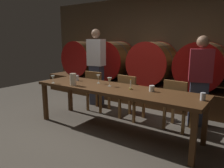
{
  "coord_description": "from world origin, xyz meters",
  "views": [
    {
      "loc": [
        2.12,
        -2.53,
        1.53
      ],
      "look_at": [
        0.14,
        0.33,
        0.81
      ],
      "focal_mm": 34.12,
      "sensor_mm": 36.0,
      "label": 1
    }
  ],
  "objects_px": {
    "wine_barrel_center": "(152,63)",
    "guest_right": "(200,81)",
    "chair_center": "(130,95)",
    "candle_center": "(131,87)",
    "wine_glass_left": "(53,78)",
    "wine_glass_center": "(98,77)",
    "cup_center": "(152,88)",
    "wine_barrel_left": "(113,60)",
    "dining_table": "(114,91)",
    "chair_left": "(96,89)",
    "wine_glass_right": "(109,80)",
    "guest_left": "(96,67)",
    "chair_right": "(177,103)",
    "pitcher": "(73,79)",
    "cup_right": "(203,97)",
    "cup_left": "(77,78)",
    "wine_barrel_far_left": "(83,58)",
    "wine_barrel_right": "(202,66)"
  },
  "relations": [
    {
      "from": "wine_barrel_far_left",
      "to": "wine_glass_left",
      "type": "distance_m",
      "value": 2.56
    },
    {
      "from": "guest_left",
      "to": "wine_barrel_right",
      "type": "bearing_deg",
      "value": -162.87
    },
    {
      "from": "wine_barrel_right",
      "to": "dining_table",
      "type": "height_order",
      "value": "wine_barrel_right"
    },
    {
      "from": "wine_barrel_right",
      "to": "pitcher",
      "type": "distance_m",
      "value": 2.69
    },
    {
      "from": "wine_glass_left",
      "to": "wine_glass_center",
      "type": "bearing_deg",
      "value": 34.41
    },
    {
      "from": "guest_right",
      "to": "candle_center",
      "type": "relative_size",
      "value": 9.11
    },
    {
      "from": "chair_center",
      "to": "cup_center",
      "type": "distance_m",
      "value": 0.9
    },
    {
      "from": "candle_center",
      "to": "wine_glass_center",
      "type": "height_order",
      "value": "candle_center"
    },
    {
      "from": "chair_left",
      "to": "wine_glass_center",
      "type": "distance_m",
      "value": 0.8
    },
    {
      "from": "guest_left",
      "to": "cup_center",
      "type": "distance_m",
      "value": 2.03
    },
    {
      "from": "wine_barrel_center",
      "to": "cup_left",
      "type": "height_order",
      "value": "wine_barrel_center"
    },
    {
      "from": "chair_center",
      "to": "candle_center",
      "type": "bearing_deg",
      "value": 125.99
    },
    {
      "from": "chair_center",
      "to": "chair_right",
      "type": "xyz_separation_m",
      "value": [
        0.91,
        0.01,
        0.0
      ]
    },
    {
      "from": "dining_table",
      "to": "wine_glass_center",
      "type": "relative_size",
      "value": 19.05
    },
    {
      "from": "chair_center",
      "to": "cup_right",
      "type": "relative_size",
      "value": 8.57
    },
    {
      "from": "dining_table",
      "to": "cup_center",
      "type": "relative_size",
      "value": 31.85
    },
    {
      "from": "wine_barrel_center",
      "to": "chair_right",
      "type": "distance_m",
      "value": 1.7
    },
    {
      "from": "chair_right",
      "to": "wine_barrel_center",
      "type": "bearing_deg",
      "value": -44.25
    },
    {
      "from": "wine_barrel_left",
      "to": "chair_left",
      "type": "bearing_deg",
      "value": -71.14
    },
    {
      "from": "wine_barrel_left",
      "to": "wine_glass_left",
      "type": "height_order",
      "value": "wine_barrel_left"
    },
    {
      "from": "wine_barrel_center",
      "to": "wine_barrel_right",
      "type": "relative_size",
      "value": 1.0
    },
    {
      "from": "cup_center",
      "to": "guest_left",
      "type": "bearing_deg",
      "value": 153.44
    },
    {
      "from": "chair_left",
      "to": "guest_right",
      "type": "relative_size",
      "value": 0.55
    },
    {
      "from": "candle_center",
      "to": "wine_barrel_left",
      "type": "bearing_deg",
      "value": 131.28
    },
    {
      "from": "chair_center",
      "to": "wine_glass_center",
      "type": "xyz_separation_m",
      "value": [
        -0.39,
        -0.48,
        0.38
      ]
    },
    {
      "from": "candle_center",
      "to": "wine_barrel_far_left",
      "type": "bearing_deg",
      "value": 145.47
    },
    {
      "from": "guest_right",
      "to": "wine_glass_right",
      "type": "xyz_separation_m",
      "value": [
        -1.23,
        -1.01,
        0.04
      ]
    },
    {
      "from": "chair_left",
      "to": "candle_center",
      "type": "distance_m",
      "value": 1.38
    },
    {
      "from": "pitcher",
      "to": "wine_glass_left",
      "type": "height_order",
      "value": "pitcher"
    },
    {
      "from": "wine_glass_right",
      "to": "guest_left",
      "type": "bearing_deg",
      "value": 137.75
    },
    {
      "from": "wine_barrel_center",
      "to": "cup_center",
      "type": "height_order",
      "value": "wine_barrel_center"
    },
    {
      "from": "wine_barrel_center",
      "to": "cup_left",
      "type": "distance_m",
      "value": 1.95
    },
    {
      "from": "wine_glass_left",
      "to": "wine_barrel_left",
      "type": "bearing_deg",
      "value": 95.36
    },
    {
      "from": "wine_barrel_right",
      "to": "pitcher",
      "type": "height_order",
      "value": "wine_barrel_right"
    },
    {
      "from": "guest_right",
      "to": "wine_glass_center",
      "type": "bearing_deg",
      "value": 13.5
    },
    {
      "from": "dining_table",
      "to": "pitcher",
      "type": "distance_m",
      "value": 0.75
    },
    {
      "from": "guest_left",
      "to": "wine_barrel_left",
      "type": "bearing_deg",
      "value": -86.09
    },
    {
      "from": "wine_glass_right",
      "to": "cup_right",
      "type": "height_order",
      "value": "wine_glass_right"
    },
    {
      "from": "cup_center",
      "to": "guest_right",
      "type": "bearing_deg",
      "value": 63.34
    },
    {
      "from": "wine_barrel_far_left",
      "to": "guest_left",
      "type": "distance_m",
      "value": 1.48
    },
    {
      "from": "chair_center",
      "to": "cup_center",
      "type": "bearing_deg",
      "value": 148.28
    },
    {
      "from": "chair_right",
      "to": "guest_left",
      "type": "relative_size",
      "value": 0.5
    },
    {
      "from": "chair_right",
      "to": "cup_center",
      "type": "distance_m",
      "value": 0.65
    },
    {
      "from": "dining_table",
      "to": "wine_glass_center",
      "type": "bearing_deg",
      "value": 162.9
    },
    {
      "from": "wine_barrel_center",
      "to": "guest_right",
      "type": "relative_size",
      "value": 0.63
    },
    {
      "from": "wine_barrel_left",
      "to": "wine_barrel_right",
      "type": "bearing_deg",
      "value": 0.0
    },
    {
      "from": "candle_center",
      "to": "wine_glass_right",
      "type": "bearing_deg",
      "value": 178.92
    },
    {
      "from": "wine_barrel_center",
      "to": "dining_table",
      "type": "bearing_deg",
      "value": -84.76
    },
    {
      "from": "chair_center",
      "to": "candle_center",
      "type": "height_order",
      "value": "candle_center"
    },
    {
      "from": "cup_right",
      "to": "wine_barrel_left",
      "type": "bearing_deg",
      "value": 145.55
    }
  ]
}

